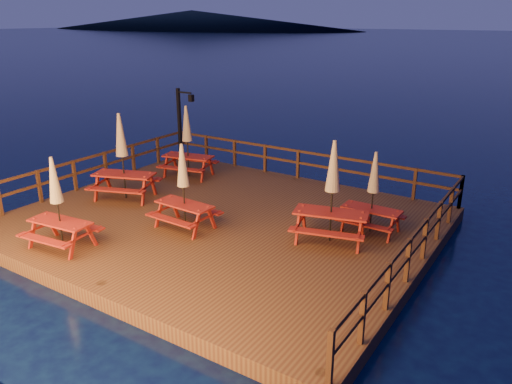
% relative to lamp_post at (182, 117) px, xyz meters
% --- Properties ---
extents(ground, '(500.00, 500.00, 0.00)m').
position_rel_lamp_post_xyz_m(ground, '(5.39, -4.55, -2.20)').
color(ground, black).
rests_on(ground, ground).
extents(deck, '(12.00, 10.00, 0.40)m').
position_rel_lamp_post_xyz_m(deck, '(5.39, -4.55, -2.00)').
color(deck, '#472716').
rests_on(deck, ground).
extents(deck_piles, '(11.44, 9.44, 1.40)m').
position_rel_lamp_post_xyz_m(deck_piles, '(5.39, -4.55, -2.50)').
color(deck_piles, '#311F0F').
rests_on(deck_piles, ground).
extents(railing, '(11.80, 9.75, 1.10)m').
position_rel_lamp_post_xyz_m(railing, '(5.39, -2.77, -1.03)').
color(railing, '#311F0F').
rests_on(railing, deck).
extents(lamp_post, '(0.85, 0.18, 3.00)m').
position_rel_lamp_post_xyz_m(lamp_post, '(0.00, 0.00, 0.00)').
color(lamp_post, black).
rests_on(lamp_post, deck).
extents(headland_left, '(180.00, 84.00, 9.00)m').
position_rel_lamp_post_xyz_m(headland_left, '(-154.61, 185.45, 2.30)').
color(headland_left, black).
rests_on(headland_left, ground).
extents(picnic_table_0, '(1.65, 1.36, 2.35)m').
position_rel_lamp_post_xyz_m(picnic_table_0, '(9.52, -2.99, -0.58)').
color(picnic_table_0, maroon).
rests_on(picnic_table_0, deck).
extents(picnic_table_1, '(1.80, 1.51, 2.50)m').
position_rel_lamp_post_xyz_m(picnic_table_1, '(4.92, -5.65, -0.50)').
color(picnic_table_1, maroon).
rests_on(picnic_table_1, deck).
extents(picnic_table_2, '(2.32, 2.07, 2.82)m').
position_rel_lamp_post_xyz_m(picnic_table_2, '(8.82, -4.18, -0.33)').
color(picnic_table_2, maroon).
rests_on(picnic_table_2, deck).
extents(picnic_table_3, '(2.46, 2.25, 2.88)m').
position_rel_lamp_post_xyz_m(picnic_table_3, '(1.58, -4.82, -0.30)').
color(picnic_table_3, maroon).
rests_on(picnic_table_3, deck).
extents(picnic_table_4, '(2.18, 1.93, 2.71)m').
position_rel_lamp_post_xyz_m(picnic_table_4, '(1.78, -1.78, -0.39)').
color(picnic_table_4, maroon).
rests_on(picnic_table_4, deck).
extents(picnic_table_5, '(1.88, 1.61, 2.48)m').
position_rel_lamp_post_xyz_m(picnic_table_5, '(3.02, -8.40, -0.51)').
color(picnic_table_5, maroon).
rests_on(picnic_table_5, deck).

